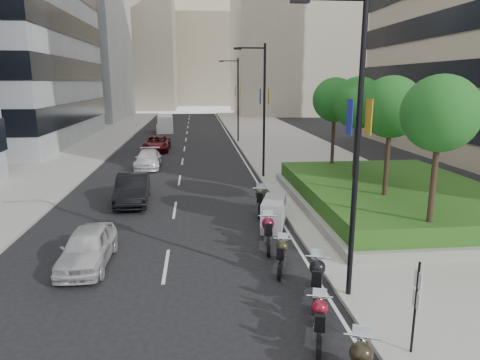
{
  "coord_description": "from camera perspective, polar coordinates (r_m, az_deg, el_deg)",
  "views": [
    {
      "loc": [
        -0.28,
        -10.73,
        6.58
      ],
      "look_at": [
        1.74,
        8.97,
        2.0
      ],
      "focal_mm": 32.0,
      "sensor_mm": 36.0,
      "label": 1
    }
  ],
  "objects": [
    {
      "name": "motorcycle_2",
      "position": [
        13.69,
        10.2,
        -12.95
      ],
      "size": [
        0.98,
        2.3,
        1.18
      ],
      "rotation": [
        0.0,
        0.0,
        1.26
      ],
      "color": "black",
      "rests_on": "ground"
    },
    {
      "name": "tree_1",
      "position": [
        20.72,
        19.5,
        9.09
      ],
      "size": [
        2.8,
        2.8,
        6.3
      ],
      "color": "#332319",
      "rests_on": "planter"
    },
    {
      "name": "motorcycle_4",
      "position": [
        17.4,
        3.76,
        -6.99
      ],
      "size": [
        0.79,
        2.37,
        1.18
      ],
      "rotation": [
        0.0,
        0.0,
        1.43
      ],
      "color": "black",
      "rests_on": "ground"
    },
    {
      "name": "car_a",
      "position": [
        16.68,
        -19.66,
        -8.44
      ],
      "size": [
        1.65,
        4.06,
        1.38
      ],
      "primitive_type": "imported",
      "rotation": [
        0.0,
        0.0,
        -0.01
      ],
      "color": "silver",
      "rests_on": "ground"
    },
    {
      "name": "motorcycle_1",
      "position": [
        11.77,
        10.5,
        -18.03
      ],
      "size": [
        0.81,
        2.01,
        1.02
      ],
      "rotation": [
        0.0,
        0.0,
        1.3
      ],
      "color": "black",
      "rests_on": "ground"
    },
    {
      "name": "car_c",
      "position": [
        34.11,
        -12.15,
        2.75
      ],
      "size": [
        1.99,
        4.67,
        1.34
      ],
      "primitive_type": "imported",
      "rotation": [
        0.0,
        0.0,
        0.02
      ],
      "color": "white",
      "rests_on": "ground"
    },
    {
      "name": "car_d",
      "position": [
        42.27,
        -11.03,
        4.8
      ],
      "size": [
        2.4,
        5.14,
        1.43
      ],
      "primitive_type": "imported",
      "rotation": [
        0.0,
        0.0,
        -0.01
      ],
      "color": "#590A14",
      "rests_on": "ground"
    },
    {
      "name": "lamp_post_0",
      "position": [
        12.63,
        14.8,
        5.71
      ],
      "size": [
        2.34,
        0.45,
        9.0
      ],
      "color": "black",
      "rests_on": "ground"
    },
    {
      "name": "building_cream_centre",
      "position": [
        131.34,
        -5.1,
        18.39
      ],
      "size": [
        30.0,
        24.0,
        38.0
      ],
      "primitive_type": "cube",
      "color": "#B7AD93",
      "rests_on": "ground"
    },
    {
      "name": "tree_2",
      "position": [
        24.39,
        15.49,
        9.84
      ],
      "size": [
        2.8,
        2.8,
        6.3
      ],
      "color": "#332319",
      "rests_on": "planter"
    },
    {
      "name": "lamp_post_1",
      "position": [
        29.11,
        2.95,
        10.02
      ],
      "size": [
        2.34,
        0.45,
        9.0
      ],
      "color": "black",
      "rests_on": "ground"
    },
    {
      "name": "hedge",
      "position": [
        23.81,
        19.93,
        -1.45
      ],
      "size": [
        9.4,
        13.4,
        0.8
      ],
      "primitive_type": "cube",
      "color": "#194714",
      "rests_on": "planter"
    },
    {
      "name": "ground",
      "position": [
        12.59,
        -3.9,
        -18.52
      ],
      "size": [
        160.0,
        160.0,
        0.0
      ],
      "primitive_type": "plane",
      "color": "black",
      "rests_on": "ground"
    },
    {
      "name": "motorcycle_5",
      "position": [
        19.59,
        4.52,
        -4.51
      ],
      "size": [
        1.54,
        2.45,
        1.39
      ],
      "rotation": [
        0.0,
        0.0,
        1.28
      ],
      "color": "black",
      "rests_on": "ground"
    },
    {
      "name": "sidewalk_left",
      "position": [
        42.88,
        -21.68,
        3.37
      ],
      "size": [
        8.0,
        100.0,
        0.15
      ],
      "primitive_type": "cube",
      "color": "#9E9B93",
      "rests_on": "ground"
    },
    {
      "name": "lane_centre",
      "position": [
        41.27,
        -7.49,
        3.74
      ],
      "size": [
        0.12,
        100.0,
        0.01
      ],
      "primitive_type": "cube",
      "color": "silver",
      "rests_on": "ground"
    },
    {
      "name": "parking_sign",
      "position": [
        11.32,
        22.38,
        -14.93
      ],
      "size": [
        0.06,
        0.32,
        2.5
      ],
      "color": "black",
      "rests_on": "ground"
    },
    {
      "name": "building_cream_right",
      "position": [
        94.12,
        8.39,
        19.85
      ],
      "size": [
        28.0,
        24.0,
        36.0
      ],
      "primitive_type": "cube",
      "color": "#B7AD93",
      "rests_on": "ground"
    },
    {
      "name": "planter",
      "position": [
        23.96,
        19.82,
        -2.84
      ],
      "size": [
        10.0,
        14.0,
        0.4
      ],
      "primitive_type": "cube",
      "color": "gray",
      "rests_on": "sidewalk_right"
    },
    {
      "name": "building_cream_left",
      "position": [
        112.62,
        -15.65,
        17.87
      ],
      "size": [
        26.0,
        24.0,
        34.0
      ],
      "primitive_type": "cube",
      "color": "#B7AD93",
      "rests_on": "ground"
    },
    {
      "name": "tree_3",
      "position": [
        28.16,
        12.53,
        10.37
      ],
      "size": [
        2.8,
        2.8,
        6.3
      ],
      "color": "#332319",
      "rests_on": "planter"
    },
    {
      "name": "motorcycle_6",
      "position": [
        21.78,
        2.72,
        -2.81
      ],
      "size": [
        0.8,
        2.4,
        1.2
      ],
      "rotation": [
        0.0,
        0.0,
        1.39
      ],
      "color": "black",
      "rests_on": "ground"
    },
    {
      "name": "tree_0",
      "position": [
        17.19,
        25.15,
        7.96
      ],
      "size": [
        2.8,
        2.8,
        6.3
      ],
      "color": "#332319",
      "rests_on": "planter"
    },
    {
      "name": "lane_edge",
      "position": [
        41.45,
        -0.27,
        3.89
      ],
      "size": [
        0.12,
        100.0,
        0.01
      ],
      "primitive_type": "cube",
      "color": "silver",
      "rests_on": "ground"
    },
    {
      "name": "lamp_post_2",
      "position": [
        46.96,
        -0.45,
        11.17
      ],
      "size": [
        2.34,
        0.45,
        9.0
      ],
      "color": "black",
      "rests_on": "ground"
    },
    {
      "name": "car_b",
      "position": [
        24.33,
        -14.13,
        -1.15
      ],
      "size": [
        1.94,
        4.88,
        1.58
      ],
      "primitive_type": "imported",
      "rotation": [
        0.0,
        0.0,
        0.06
      ],
      "color": "black",
      "rests_on": "ground"
    },
    {
      "name": "motorcycle_3",
      "position": [
        15.47,
        5.57,
        -9.98
      ],
      "size": [
        0.82,
        2.02,
        1.03
      ],
      "rotation": [
        0.0,
        0.0,
        1.29
      ],
      "color": "black",
      "rests_on": "ground"
    },
    {
      "name": "sidewalk_right",
      "position": [
        42.28,
        6.92,
        4.07
      ],
      "size": [
        10.0,
        100.0,
        0.15
      ],
      "primitive_type": "cube",
      "color": "#9E9B93",
      "rests_on": "ground"
    },
    {
      "name": "delivery_van",
      "position": [
        58.03,
        -9.97,
        7.31
      ],
      "size": [
        2.37,
        5.29,
        2.16
      ],
      "rotation": [
        0.0,
        0.0,
        0.08
      ],
      "color": "white",
      "rests_on": "ground"
    },
    {
      "name": "building_grey_far",
      "position": [
        84.56,
        -23.28,
        17.73
      ],
      "size": [
        22.0,
        26.0,
        30.0
      ],
      "primitive_type": "cube",
      "color": "gray",
      "rests_on": "ground"
    }
  ]
}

